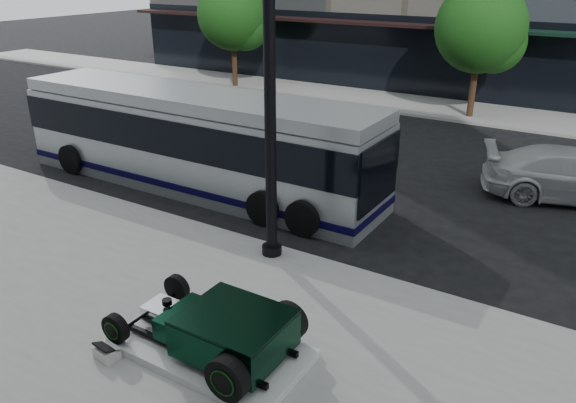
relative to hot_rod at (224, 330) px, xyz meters
The scene contains 9 objects.
ground 6.41m from the hot_rod, 108.43° to the left, with size 120.00×120.00×0.00m, color black.
sidewalk_far 20.16m from the hot_rod, 95.74° to the left, with size 70.00×4.00×0.12m, color gray.
street_trees 19.38m from the hot_rod, 92.60° to the left, with size 29.80×3.80×5.70m.
display_plinth 0.60m from the hot_rod, behind, with size 3.40×1.80×0.15m, color silver.
hot_rod is the anchor object (origin of this frame).
info_plaque 2.09m from the hot_rod, 148.54° to the right, with size 0.43×0.35×0.31m.
lamppost 5.08m from the hot_rod, 111.47° to the left, with size 0.46×0.46×8.38m.
transit_bus 8.73m from the hot_rod, 133.49° to the left, with size 12.12×2.88×2.92m.
white_sedan 11.94m from the hot_rod, 69.97° to the left, with size 2.08×5.13×1.49m, color silver.
Camera 1 is at (7.05, -12.13, 6.37)m, focal length 35.00 mm.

